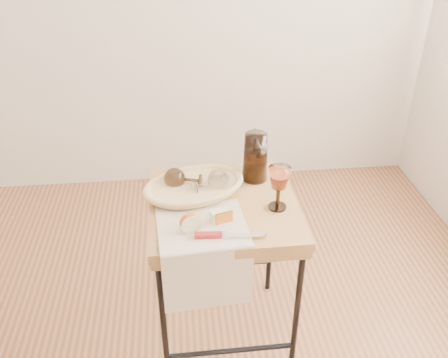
{
  "coord_description": "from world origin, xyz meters",
  "views": [
    {
      "loc": [
        0.2,
        -1.15,
        1.8
      ],
      "look_at": [
        0.36,
        0.37,
        0.85
      ],
      "focal_mm": 38.93,
      "sensor_mm": 36.0,
      "label": 1
    }
  ],
  "objects_px": {
    "wine_goblet": "(279,188)",
    "goblet_lying_b": "(208,183)",
    "bread_basket": "(194,188)",
    "side_table": "(224,273)",
    "tea_towel": "(202,226)",
    "pitcher": "(255,157)",
    "apple_half": "(190,222)",
    "goblet_lying_a": "(185,179)",
    "table_knife": "(227,234)"
  },
  "relations": [
    {
      "from": "tea_towel",
      "to": "wine_goblet",
      "type": "distance_m",
      "value": 0.32
    },
    {
      "from": "pitcher",
      "to": "apple_half",
      "type": "distance_m",
      "value": 0.44
    },
    {
      "from": "goblet_lying_a",
      "to": "wine_goblet",
      "type": "height_order",
      "value": "wine_goblet"
    },
    {
      "from": "table_knife",
      "to": "goblet_lying_b",
      "type": "bearing_deg",
      "value": 103.59
    },
    {
      "from": "bread_basket",
      "to": "table_knife",
      "type": "xyz_separation_m",
      "value": [
        0.1,
        -0.3,
        -0.01
      ]
    },
    {
      "from": "tea_towel",
      "to": "table_knife",
      "type": "xyz_separation_m",
      "value": [
        0.08,
        -0.08,
        0.01
      ]
    },
    {
      "from": "bread_basket",
      "to": "goblet_lying_a",
      "type": "height_order",
      "value": "goblet_lying_a"
    },
    {
      "from": "side_table",
      "to": "goblet_lying_a",
      "type": "distance_m",
      "value": 0.45
    },
    {
      "from": "apple_half",
      "to": "table_knife",
      "type": "relative_size",
      "value": 0.32
    },
    {
      "from": "goblet_lying_a",
      "to": "pitcher",
      "type": "height_order",
      "value": "pitcher"
    },
    {
      "from": "bread_basket",
      "to": "wine_goblet",
      "type": "xyz_separation_m",
      "value": [
        0.31,
        -0.14,
        0.07
      ]
    },
    {
      "from": "pitcher",
      "to": "goblet_lying_a",
      "type": "bearing_deg",
      "value": -174.63
    },
    {
      "from": "goblet_lying_a",
      "to": "bread_basket",
      "type": "bearing_deg",
      "value": 170.59
    },
    {
      "from": "side_table",
      "to": "apple_half",
      "type": "distance_m",
      "value": 0.46
    },
    {
      "from": "tea_towel",
      "to": "goblet_lying_b",
      "type": "bearing_deg",
      "value": 74.89
    },
    {
      "from": "tea_towel",
      "to": "wine_goblet",
      "type": "relative_size",
      "value": 1.81
    },
    {
      "from": "tea_towel",
      "to": "bread_basket",
      "type": "height_order",
      "value": "bread_basket"
    },
    {
      "from": "apple_half",
      "to": "table_knife",
      "type": "xyz_separation_m",
      "value": [
        0.13,
        -0.05,
        -0.03
      ]
    },
    {
      "from": "tea_towel",
      "to": "pitcher",
      "type": "relative_size",
      "value": 1.3
    },
    {
      "from": "side_table",
      "to": "goblet_lying_a",
      "type": "relative_size",
      "value": 5.22
    },
    {
      "from": "goblet_lying_b",
      "to": "table_knife",
      "type": "relative_size",
      "value": 0.57
    },
    {
      "from": "pitcher",
      "to": "apple_half",
      "type": "xyz_separation_m",
      "value": [
        -0.28,
        -0.33,
        -0.06
      ]
    },
    {
      "from": "bread_basket",
      "to": "table_knife",
      "type": "distance_m",
      "value": 0.32
    },
    {
      "from": "tea_towel",
      "to": "apple_half",
      "type": "distance_m",
      "value": 0.06
    },
    {
      "from": "wine_goblet",
      "to": "table_knife",
      "type": "relative_size",
      "value": 0.72
    },
    {
      "from": "goblet_lying_b",
      "to": "wine_goblet",
      "type": "relative_size",
      "value": 0.8
    },
    {
      "from": "bread_basket",
      "to": "goblet_lying_b",
      "type": "distance_m",
      "value": 0.07
    },
    {
      "from": "goblet_lying_a",
      "to": "goblet_lying_b",
      "type": "height_order",
      "value": "goblet_lying_b"
    },
    {
      "from": "side_table",
      "to": "goblet_lying_b",
      "type": "bearing_deg",
      "value": 132.74
    },
    {
      "from": "wine_goblet",
      "to": "table_knife",
      "type": "distance_m",
      "value": 0.28
    },
    {
      "from": "side_table",
      "to": "goblet_lying_b",
      "type": "xyz_separation_m",
      "value": [
        -0.05,
        0.06,
        0.42
      ]
    },
    {
      "from": "apple_half",
      "to": "side_table",
      "type": "bearing_deg",
      "value": 41.02
    },
    {
      "from": "tea_towel",
      "to": "pitcher",
      "type": "height_order",
      "value": "pitcher"
    },
    {
      "from": "wine_goblet",
      "to": "goblet_lying_b",
      "type": "bearing_deg",
      "value": 155.76
    },
    {
      "from": "side_table",
      "to": "tea_towel",
      "type": "xyz_separation_m",
      "value": [
        -0.09,
        -0.14,
        0.37
      ]
    },
    {
      "from": "side_table",
      "to": "apple_half",
      "type": "relative_size",
      "value": 9.32
    },
    {
      "from": "goblet_lying_a",
      "to": "goblet_lying_b",
      "type": "relative_size",
      "value": 0.99
    },
    {
      "from": "tea_towel",
      "to": "side_table",
      "type": "bearing_deg",
      "value": 52.69
    },
    {
      "from": "goblet_lying_a",
      "to": "apple_half",
      "type": "xyz_separation_m",
      "value": [
        0.01,
        -0.26,
        -0.01
      ]
    },
    {
      "from": "apple_half",
      "to": "goblet_lying_a",
      "type": "bearing_deg",
      "value": 81.35
    },
    {
      "from": "tea_towel",
      "to": "wine_goblet",
      "type": "height_order",
      "value": "wine_goblet"
    },
    {
      "from": "tea_towel",
      "to": "apple_half",
      "type": "height_order",
      "value": "apple_half"
    },
    {
      "from": "side_table",
      "to": "wine_goblet",
      "type": "relative_size",
      "value": 4.12
    },
    {
      "from": "tea_towel",
      "to": "bread_basket",
      "type": "relative_size",
      "value": 0.88
    },
    {
      "from": "tea_towel",
      "to": "goblet_lying_a",
      "type": "xyz_separation_m",
      "value": [
        -0.05,
        0.24,
        0.05
      ]
    },
    {
      "from": "wine_goblet",
      "to": "apple_half",
      "type": "bearing_deg",
      "value": -161.71
    },
    {
      "from": "side_table",
      "to": "pitcher",
      "type": "xyz_separation_m",
      "value": [
        0.15,
        0.17,
        0.47
      ]
    },
    {
      "from": "tea_towel",
      "to": "goblet_lying_b",
      "type": "xyz_separation_m",
      "value": [
        0.04,
        0.2,
        0.05
      ]
    },
    {
      "from": "wine_goblet",
      "to": "apple_half",
      "type": "height_order",
      "value": "wine_goblet"
    },
    {
      "from": "side_table",
      "to": "wine_goblet",
      "type": "bearing_deg",
      "value": -15.55
    }
  ]
}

